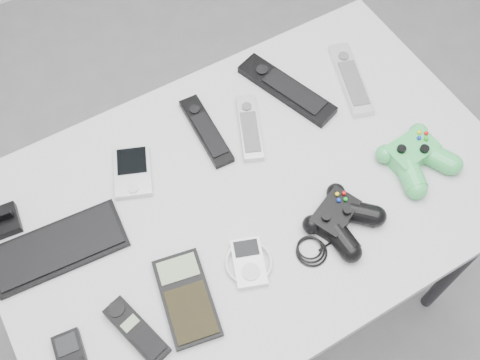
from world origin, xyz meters
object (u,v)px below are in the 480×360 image
pda (133,172)px  calculator (187,298)px  mp3_player (249,262)px  pda_keyboard (58,247)px  remote_silver_a (249,127)px  remote_silver_b (351,79)px  controller_black (341,218)px  controller_green (416,156)px  remote_black_a (206,130)px  cordless_handset (136,331)px  desk (251,205)px  remote_black_b (287,89)px

pda → calculator: (-0.03, -0.30, -0.00)m
pda → mp3_player: size_ratio=1.21×
pda_keyboard → remote_silver_a: 0.48m
pda_keyboard → mp3_player: 0.38m
remote_silver_b → controller_black: size_ratio=0.89×
controller_black → controller_green: size_ratio=1.50×
controller_green → remote_black_a: bearing=135.7°
remote_black_a → remote_silver_a: bearing=-22.0°
cordless_handset → mp3_player: size_ratio=1.42×
pda_keyboard → pda: pda is taller
remote_black_a → pda: bearing=-172.3°
remote_silver_b → controller_green: size_ratio=1.34×
pda_keyboard → cordless_handset: cordless_handset is taller
desk → remote_black_a: (-0.01, 0.18, 0.07)m
remote_black_a → cordless_handset: (-0.33, -0.33, 0.00)m
remote_black_a → calculator: remote_black_a is taller
remote_silver_b → calculator: 0.65m
pda → remote_silver_a: 0.28m
desk → cordless_handset: 0.37m
remote_black_a → mp3_player: 0.33m
pda_keyboard → remote_black_b: remote_black_b is taller
cordless_handset → controller_black: (0.45, -0.01, 0.01)m
remote_silver_a → remote_silver_b: 0.28m
remote_silver_a → remote_black_a: 0.10m
remote_silver_a → controller_green: controller_green is taller
cordless_handset → controller_black: bearing=-16.3°
pda → desk: bearing=-17.7°
pda_keyboard → pda: bearing=27.2°
remote_silver_a → calculator: (-0.31, -0.28, -0.00)m
calculator → remote_silver_b: bearing=36.8°
controller_black → mp3_player: bearing=152.3°
remote_black_b → controller_green: 0.33m
remote_black_b → pda: bearing=164.4°
pda_keyboard → controller_black: size_ratio=1.11×
remote_black_b → mp3_player: size_ratio=2.51×
mp3_player → controller_black: bearing=16.0°
pda → calculator: 0.31m
cordless_handset → calculator: 0.11m
cordless_handset → remote_black_a: bearing=29.8°
desk → remote_black_b: (0.21, 0.19, 0.08)m
desk → calculator: 0.28m
controller_black → remote_silver_a: bearing=74.7°
remote_silver_a → mp3_player: size_ratio=1.73×
pda_keyboard → controller_green: (0.74, -0.20, 0.02)m
remote_silver_a → controller_green: size_ratio=1.09×
pda_keyboard → remote_silver_b: 0.76m
remote_silver_a → mp3_player: (-0.17, -0.28, -0.00)m
remote_black_a → controller_black: (0.13, -0.34, 0.01)m
remote_silver_b → controller_black: (-0.24, -0.29, 0.01)m
pda_keyboard → remote_black_a: bearing=18.9°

